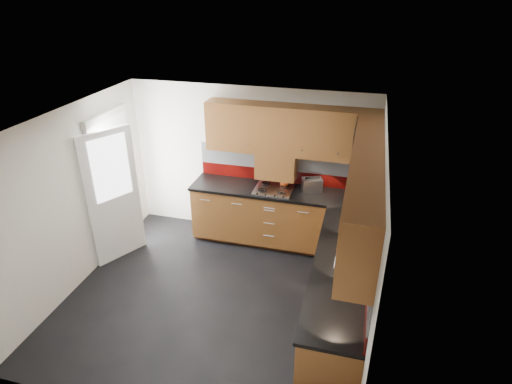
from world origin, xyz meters
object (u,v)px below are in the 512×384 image
(gas_hob, at_px, (274,189))
(food_processor, at_px, (351,208))
(toaster, at_px, (312,185))
(utensil_pot, at_px, (285,180))

(gas_hob, relative_size, food_processor, 2.04)
(gas_hob, bearing_deg, toaster, 12.13)
(toaster, height_order, food_processor, food_processor)
(gas_hob, relative_size, utensil_pot, 1.22)
(toaster, bearing_deg, food_processor, -45.88)
(gas_hob, height_order, food_processor, food_processor)
(gas_hob, height_order, toaster, toaster)
(utensil_pot, xyz_separation_m, food_processor, (1.03, -0.67, 0.03))
(utensil_pot, distance_m, toaster, 0.43)
(food_processor, bearing_deg, gas_hob, 156.55)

